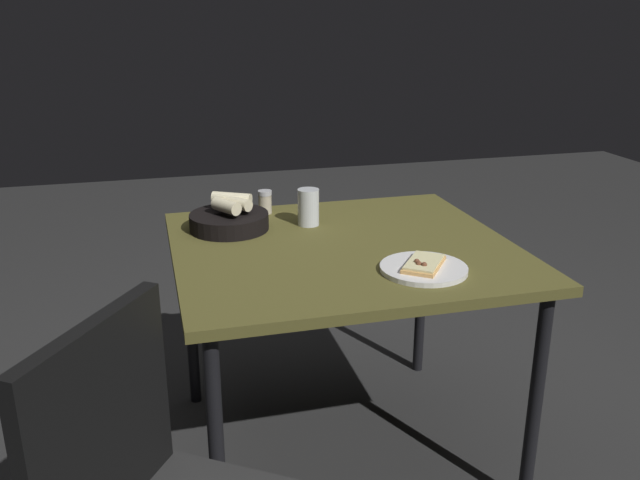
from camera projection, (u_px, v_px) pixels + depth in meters
ground at (341, 445)px, 2.28m from camera, size 8.00×8.00×0.00m
dining_table at (343, 264)px, 2.07m from camera, size 1.02×0.94×0.73m
pizza_plate at (424, 268)px, 1.84m from camera, size 0.24×0.24×0.04m
bread_basket at (229, 219)px, 2.17m from camera, size 0.26×0.26×0.11m
beer_glass at (308, 209)px, 2.22m from camera, size 0.07×0.07×0.12m
pepper_shaker at (265, 203)px, 2.35m from camera, size 0.05×0.05×0.08m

